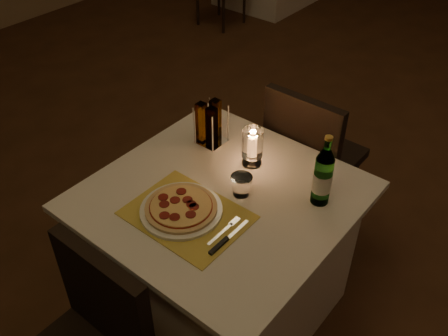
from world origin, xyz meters
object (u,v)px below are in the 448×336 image
Objects in this scene: tumbler at (241,186)px; chair_far at (309,150)px; main_table at (221,255)px; hurricane_candle at (252,144)px; water_bottle at (323,177)px; plate at (181,210)px; pizza at (181,207)px.

chair_far is at bearing 95.53° from tumbler.
main_table is 0.42m from tumbler.
chair_far reaches higher than main_table.
main_table is 0.53m from hurricane_candle.
tumbler is 0.51× the size of hurricane_candle.
water_bottle is at bearing -4.24° from hurricane_candle.
water_bottle reaches higher than chair_far.
tumbler is at bearing -65.21° from hurricane_candle.
hurricane_candle reaches higher than plate.
tumbler is at bearing 63.65° from plate.
water_bottle is (0.38, 0.39, 0.11)m from plate.
water_bottle is at bearing 32.74° from main_table.
chair_far is at bearing 87.29° from hurricane_candle.
hurricane_candle reaches higher than main_table.
plate is 0.26m from tumbler.
main_table is 3.57× the size of pizza.
pizza reaches higher than main_table.
tumbler is at bearing -84.47° from chair_far.
hurricane_candle reaches higher than pizza.
pizza is 0.26m from tumbler.
chair_far is 0.56m from hurricane_candle.
chair_far is 10.20× the size of tumbler.
plate is 0.43m from hurricane_candle.
tumbler reaches higher than plate.
tumbler is (0.06, 0.05, 0.41)m from main_table.
main_table is at bearing 74.42° from pizza.
plate is at bearing -93.76° from hurricane_candle.
water_bottle is (0.38, 0.39, 0.10)m from pizza.
main_table is 0.44m from pizza.
main_table is 3.22× the size of water_bottle.
hurricane_candle is at bearing 86.21° from pizza.
main_table is at bearing 74.48° from plate.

